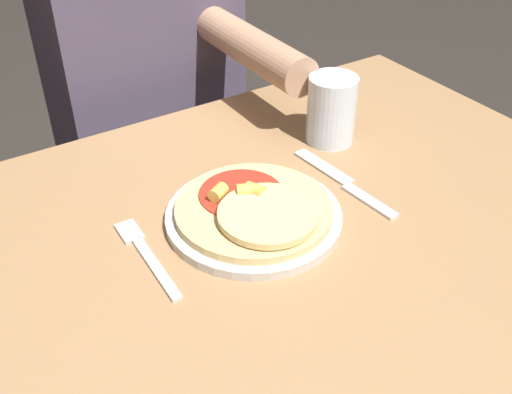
# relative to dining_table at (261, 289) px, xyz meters

# --- Properties ---
(dining_table) EXTENTS (1.12, 0.75, 0.73)m
(dining_table) POSITION_rel_dining_table_xyz_m (0.00, 0.00, 0.00)
(dining_table) COLOR #9E754C
(dining_table) RESTS_ON ground_plane
(plate) EXTENTS (0.25, 0.25, 0.01)m
(plate) POSITION_rel_dining_table_xyz_m (0.00, 0.02, 0.13)
(plate) COLOR beige
(plate) RESTS_ON dining_table
(pizza) EXTENTS (0.22, 0.22, 0.04)m
(pizza) POSITION_rel_dining_table_xyz_m (0.00, 0.01, 0.14)
(pizza) COLOR #DBBC7A
(pizza) RESTS_ON plate
(fork) EXTENTS (0.03, 0.18, 0.00)m
(fork) POSITION_rel_dining_table_xyz_m (-0.16, 0.04, 0.12)
(fork) COLOR silver
(fork) RESTS_ON dining_table
(knife) EXTENTS (0.03, 0.22, 0.00)m
(knife) POSITION_rel_dining_table_xyz_m (0.17, 0.02, 0.12)
(knife) COLOR silver
(knife) RESTS_ON dining_table
(drinking_glass) EXTENTS (0.08, 0.08, 0.12)m
(drinking_glass) POSITION_rel_dining_table_xyz_m (0.23, 0.14, 0.18)
(drinking_glass) COLOR silver
(drinking_glass) RESTS_ON dining_table
(person_diner) EXTENTS (0.38, 0.52, 1.16)m
(person_diner) POSITION_rel_dining_table_xyz_m (0.08, 0.58, 0.06)
(person_diner) COLOR #2D2D38
(person_diner) RESTS_ON ground_plane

